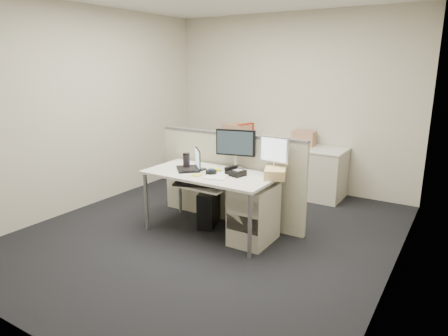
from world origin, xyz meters
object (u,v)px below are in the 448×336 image
Objects in this scene: desk at (210,178)px; laptop at (188,160)px; desk_phone at (236,173)px; monitor_main at (236,149)px.

laptop is at bearing -176.19° from desk.
laptop is at bearing -157.23° from desk_phone.
desk is 0.35m from laptop.
monitor_main is 2.40× the size of desk_phone.
monitor_main is at bearing 135.20° from desk_phone.
monitor_main is 1.44× the size of laptop.
desk_phone is at bearing -73.26° from monitor_main.
desk is 3.19× the size of monitor_main.
desk is 7.64× the size of desk_phone.
desk_phone reaches higher than desk.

